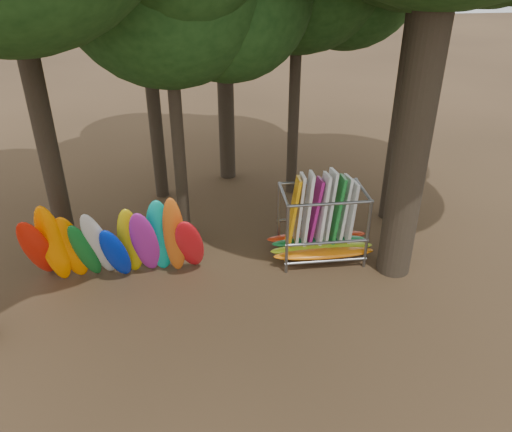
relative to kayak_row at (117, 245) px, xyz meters
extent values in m
plane|color=#47331E|center=(3.40, -0.47, -1.31)|extent=(120.00, 120.00, 0.00)
plane|color=gray|center=(3.40, 59.53, -1.31)|extent=(160.00, 160.00, 0.00)
cylinder|color=black|center=(-2.06, 2.49, 4.65)|extent=(0.61, 0.61, 11.94)
cylinder|color=black|center=(0.90, 5.75, 3.56)|extent=(0.49, 0.49, 9.76)
cylinder|color=black|center=(3.59, 7.28, 4.89)|extent=(0.64, 0.64, 12.41)
cylinder|color=black|center=(5.98, 5.48, 3.69)|extent=(0.41, 0.41, 10.01)
cylinder|color=black|center=(1.79, 2.70, 3.38)|extent=(0.39, 0.39, 9.39)
cylinder|color=black|center=(9.00, 2.99, 5.17)|extent=(0.49, 0.49, 12.97)
cylinder|color=black|center=(8.04, -0.26, 5.55)|extent=(0.97, 0.97, 13.74)
ellipsoid|color=red|center=(-2.11, -0.05, 0.05)|extent=(0.99, 2.13, 2.86)
ellipsoid|color=#FF7A00|center=(-1.69, 0.01, 0.12)|extent=(0.76, 1.18, 2.95)
ellipsoid|color=orange|center=(-1.28, 0.16, -0.10)|extent=(0.82, 1.09, 2.50)
ellipsoid|color=#0F6122|center=(-0.87, -0.04, -0.13)|extent=(0.75, 1.61, 2.53)
ellipsoid|color=#BABBB5|center=(-0.46, -0.11, 0.09)|extent=(0.72, 1.86, 2.94)
ellipsoid|color=#0221B1|center=(-0.05, -0.12, -0.22)|extent=(0.87, 1.57, 2.35)
ellipsoid|color=#BAA30C|center=(0.36, 0.10, 0.01)|extent=(0.81, 1.37, 2.74)
ellipsoid|color=#982190|center=(0.77, -0.04, 0.01)|extent=(0.81, 1.63, 2.77)
ellipsoid|color=#0A9B8A|center=(1.19, 0.15, 0.09)|extent=(0.83, 1.29, 2.90)
ellipsoid|color=#C65716|center=(1.60, -0.04, 0.18)|extent=(0.63, 1.41, 3.09)
ellipsoid|color=red|center=(2.01, -0.03, -0.14)|extent=(0.96, 1.85, 2.52)
ellipsoid|color=orange|center=(6.01, 0.20, -0.89)|extent=(3.12, 0.55, 0.24)
ellipsoid|color=#9BBD19|center=(6.01, 0.51, -0.89)|extent=(3.22, 0.55, 0.24)
ellipsoid|color=#176A34|center=(6.01, 0.92, -0.89)|extent=(3.01, 0.55, 0.24)
ellipsoid|color=#AD270D|center=(6.01, 1.21, -0.89)|extent=(3.24, 0.55, 0.24)
cube|color=orange|center=(5.10, 0.82, 0.01)|extent=(0.50, 0.77, 2.67)
cube|color=silver|center=(5.33, 1.00, 0.01)|extent=(0.34, 0.78, 2.69)
cube|color=silver|center=(5.55, 0.85, 0.07)|extent=(0.37, 0.78, 2.80)
cube|color=#9B196E|center=(5.78, 0.97, -0.05)|extent=(0.54, 0.79, 2.53)
cube|color=silver|center=(6.01, 0.83, 0.04)|extent=(0.41, 0.81, 2.74)
cube|color=silver|center=(6.24, 0.96, 0.07)|extent=(0.43, 0.82, 2.79)
cube|color=#1B7A2D|center=(6.47, 0.82, -0.01)|extent=(0.44, 0.77, 2.64)
cube|color=white|center=(6.69, 0.97, -0.04)|extent=(0.46, 0.81, 2.56)
cube|color=silver|center=(6.92, 0.86, -0.12)|extent=(0.33, 0.77, 2.42)
camera|label=1|loc=(2.41, -12.17, 7.37)|focal=35.00mm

